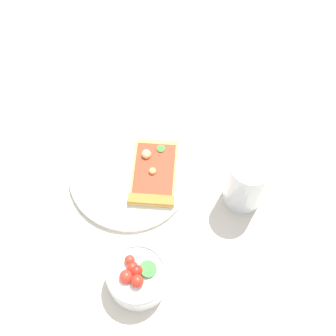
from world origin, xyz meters
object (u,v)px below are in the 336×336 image
at_px(pizza_slice_main, 153,176).
at_px(salad_bowl, 138,276).
at_px(plate, 132,173).
at_px(paper_napkin, 160,73).
at_px(soda_glass, 246,184).

distance_m(pizza_slice_main, salad_bowl, 0.22).
bearing_deg(plate, paper_napkin, 26.85).
xyz_separation_m(plate, paper_napkin, (0.25, 0.13, -0.01)).
bearing_deg(plate, soda_glass, -64.27).
distance_m(pizza_slice_main, soda_glass, 0.19).
bearing_deg(salad_bowl, pizza_slice_main, 31.69).
relative_size(plate, paper_napkin, 1.68).
bearing_deg(salad_bowl, paper_napkin, 34.45).
distance_m(pizza_slice_main, paper_napkin, 0.29).
bearing_deg(paper_napkin, pizza_slice_main, -143.50).
xyz_separation_m(pizza_slice_main, paper_napkin, (0.23, 0.17, -0.02)).
height_order(plate, soda_glass, soda_glass).
distance_m(plate, soda_glass, 0.24).
height_order(plate, paper_napkin, plate).
bearing_deg(pizza_slice_main, salad_bowl, -148.31).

